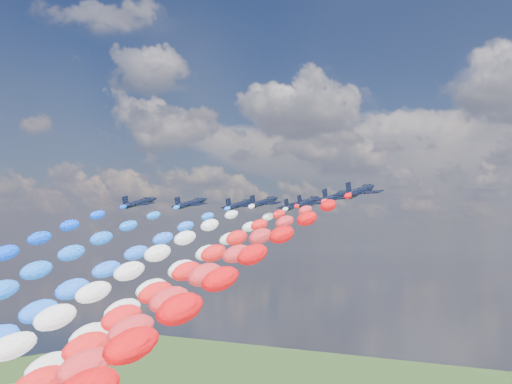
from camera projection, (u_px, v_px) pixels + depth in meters
The scene contains 14 objects.
jet_0 at pixel (139, 203), 155.88m from camera, with size 9.46×12.69×2.80m, color black, non-canonical shape.
jet_1 at pixel (191, 203), 158.01m from camera, with size 9.46×12.69×2.80m, color black, non-canonical shape.
jet_2 at pixel (240, 205), 162.36m from camera, with size 9.46×12.69×2.80m, color black, non-canonical shape.
trail_2 at pixel (56, 319), 114.25m from camera, with size 5.53×107.19×50.27m, color #2163FD, non-canonical shape.
jet_3 at pixel (264, 202), 153.75m from camera, with size 9.46×12.69×2.80m, color black, non-canonical shape.
trail_3 at pixel (76, 324), 105.64m from camera, with size 5.53×107.19×50.27m, color white, non-canonical shape.
jet_4 at pixel (296, 205), 164.20m from camera, with size 9.46×12.69×2.80m, color black, non-canonical shape.
trail_4 at pixel (138, 318), 116.09m from camera, with size 5.53×107.19×50.27m, color silver, non-canonical shape.
jet_5 at pixel (308, 202), 152.67m from camera, with size 9.46×12.69×2.80m, color black, non-canonical shape.
trail_5 at pixel (139, 325), 104.56m from camera, with size 5.53×107.19×50.27m, color red, non-canonical shape.
jet_6 at pixel (336, 197), 137.50m from camera, with size 9.46×12.69×2.80m, color black, non-canonical shape.
trail_6 at pixel (152, 338), 89.39m from camera, with size 5.53×107.19×50.27m, color red, non-canonical shape.
jet_7 at pixel (360, 191), 123.81m from camera, with size 9.46×12.69×2.80m, color black, non-canonical shape.
trail_7 at pixel (159, 354), 75.71m from camera, with size 5.53×107.19×50.27m, color red, non-canonical shape.
Camera 1 is at (83.98, -118.27, 93.42)m, focal length 44.83 mm.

